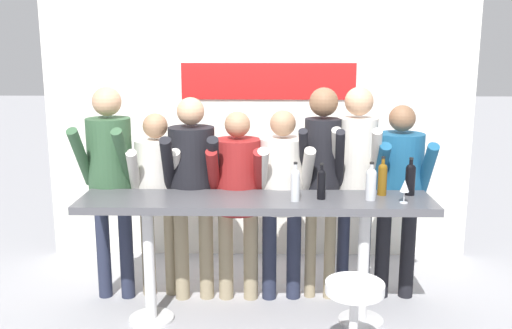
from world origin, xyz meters
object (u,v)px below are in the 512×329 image
(tasting_table, at_px, (256,217))
(wine_bottle_4, at_px, (321,183))
(person_far_left, at_px, (110,170))
(wine_glass_0, at_px, (405,187))
(person_center_left, at_px, (192,178))
(wine_bottle_1, at_px, (410,178))
(person_far_right, at_px, (357,168))
(bar_stool, at_px, (354,314))
(person_left, at_px, (157,186))
(person_right, at_px, (322,167))
(wine_bottle_3, at_px, (382,178))
(person_rightmost, at_px, (399,182))
(wine_bottle_2, at_px, (371,182))
(person_center_right, at_px, (282,186))
(person_center, at_px, (238,187))
(wine_bottle_0, at_px, (295,183))

(tasting_table, bearing_deg, wine_bottle_4, -0.72)
(person_far_left, distance_m, wine_glass_0, 2.41)
(person_far_left, distance_m, person_center_left, 0.70)
(wine_bottle_1, distance_m, wine_glass_0, 0.26)
(person_far_right, distance_m, wine_bottle_4, 0.61)
(bar_stool, relative_size, person_left, 0.41)
(bar_stool, distance_m, person_far_left, 2.34)
(person_center_left, distance_m, person_right, 1.10)
(bar_stool, relative_size, person_far_left, 0.36)
(tasting_table, xyz_separation_m, person_far_right, (0.85, 0.49, 0.29))
(wine_bottle_1, xyz_separation_m, wine_bottle_3, (-0.22, -0.01, 0.00))
(person_rightmost, distance_m, wine_bottle_2, 0.61)
(person_center_left, height_order, person_center_right, person_center_left)
(tasting_table, relative_size, person_center, 1.66)
(person_left, height_order, wine_bottle_1, person_left)
(wine_bottle_0, distance_m, wine_glass_0, 0.81)
(person_center_left, relative_size, wine_bottle_1, 5.87)
(tasting_table, relative_size, wine_bottle_4, 9.67)
(bar_stool, height_order, wine_glass_0, wine_glass_0)
(person_center_right, height_order, person_right, person_right)
(wine_bottle_3, bearing_deg, person_center_left, 169.35)
(person_center_right, height_order, wine_glass_0, person_center_right)
(person_center_left, distance_m, person_center, 0.39)
(person_center_left, xyz_separation_m, wine_bottle_3, (1.54, -0.29, 0.08))
(person_center_left, bearing_deg, person_right, -2.39)
(person_center_left, distance_m, person_rightmost, 1.75)
(bar_stool, distance_m, wine_bottle_1, 1.26)
(person_center, distance_m, person_rightmost, 1.37)
(wine_bottle_3, height_order, wine_bottle_4, wine_bottle_3)
(person_far_left, height_order, wine_bottle_4, person_far_left)
(bar_stool, bearing_deg, person_far_right, 81.64)
(person_right, bearing_deg, person_far_left, -171.74)
(person_center_left, bearing_deg, wine_bottle_4, -26.06)
(person_far_right, xyz_separation_m, wine_bottle_2, (0.03, -0.52, -0.00))
(person_left, xyz_separation_m, person_rightmost, (2.06, -0.01, 0.04))
(person_center, bearing_deg, person_center_right, 2.60)
(person_center_left, height_order, wine_bottle_3, person_center_left)
(person_center_left, height_order, person_center, person_center_left)
(person_center_right, xyz_separation_m, wine_bottle_1, (0.99, -0.29, 0.15))
(person_center_left, bearing_deg, bar_stool, -48.19)
(wine_glass_0, bearing_deg, person_far_right, 113.89)
(person_center_right, height_order, wine_bottle_0, person_center_right)
(person_rightmost, xyz_separation_m, wine_bottle_3, (-0.22, -0.35, 0.12))
(person_left, relative_size, wine_bottle_0, 5.37)
(wine_glass_0, bearing_deg, wine_bottle_3, 117.82)
(person_left, xyz_separation_m, wine_bottle_4, (1.36, -0.49, 0.15))
(person_far_left, height_order, person_center_left, person_far_left)
(person_far_right, bearing_deg, tasting_table, -139.12)
(person_left, height_order, wine_bottle_4, person_left)
(person_rightmost, bearing_deg, wine_bottle_2, -122.89)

